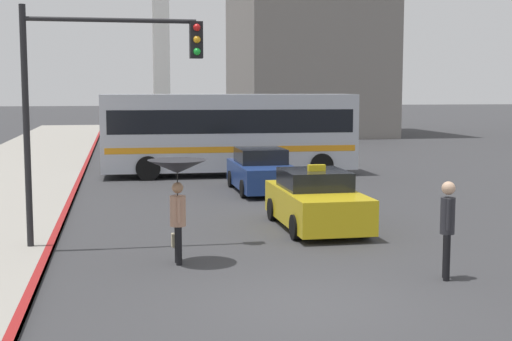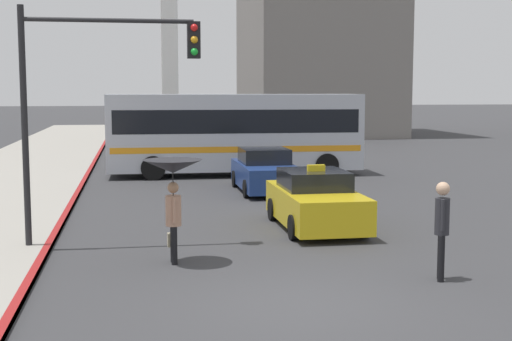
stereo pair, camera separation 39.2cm
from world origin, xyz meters
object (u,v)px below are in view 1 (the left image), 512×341
Objects in this scene: pedestrian_with_umbrella at (177,178)px; taxi at (316,201)px; traffic_light at (101,80)px; city_bus at (229,130)px; pedestrian_man at (447,222)px; sedan_red at (261,172)px.

taxi is at bearing -52.81° from pedestrian_with_umbrella.
traffic_light reaches higher than pedestrian_with_umbrella.
pedestrian_man is (1.49, -16.90, -0.76)m from city_bus.
traffic_light reaches higher than pedestrian_man.
pedestrian_with_umbrella is at bearing -92.80° from pedestrian_man.
taxi is 0.40× the size of city_bus.
pedestrian_with_umbrella reaches higher than sedan_red.
sedan_red is 10.58m from pedestrian_with_umbrella.
taxi is 0.97× the size of sedan_red.
taxi is 5.39m from pedestrian_man.
sedan_red is 0.81× the size of traffic_light.
city_bus reaches higher than pedestrian_with_umbrella.
traffic_light is at bearing 38.98° from pedestrian_with_umbrella.
taxi is at bearing 3.24° from city_bus.
city_bus reaches higher than pedestrian_man.
city_bus is 15.13m from pedestrian_with_umbrella.
traffic_light is (-1.49, 1.68, 1.96)m from pedestrian_with_umbrella.
pedestrian_with_umbrella is 1.15× the size of pedestrian_man.
traffic_light is at bearing 57.60° from sedan_red.
pedestrian_with_umbrella is at bearing 39.82° from taxi.
taxi is 5.02m from pedestrian_with_umbrella.
sedan_red is at bearing -23.16° from pedestrian_with_umbrella.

